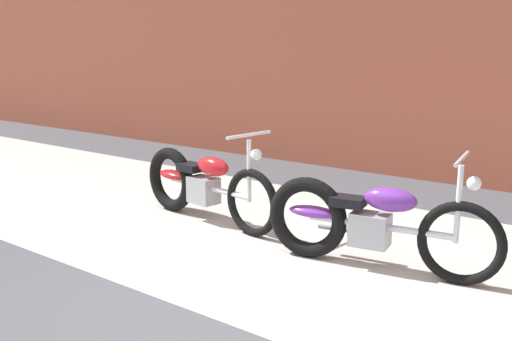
% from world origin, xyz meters
% --- Properties ---
extents(ground_plane, '(80.00, 80.00, 0.00)m').
position_xyz_m(ground_plane, '(0.00, 0.00, 0.00)').
color(ground_plane, '#47474C').
extents(sidewalk_slab, '(36.00, 3.50, 0.01)m').
position_xyz_m(sidewalk_slab, '(0.00, 1.75, 0.00)').
color(sidewalk_slab, '#B2ADA3').
rests_on(sidewalk_slab, ground).
extents(motorcycle_red, '(2.00, 0.62, 1.03)m').
position_xyz_m(motorcycle_red, '(-1.55, 1.68, 0.40)').
color(motorcycle_red, black).
rests_on(motorcycle_red, ground).
extents(motorcycle_purple, '(2.00, 0.61, 1.03)m').
position_xyz_m(motorcycle_purple, '(0.48, 1.50, 0.40)').
color(motorcycle_purple, black).
rests_on(motorcycle_purple, ground).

